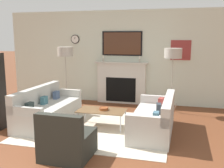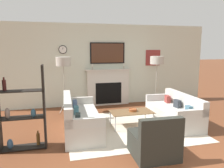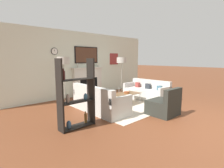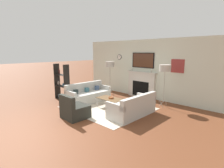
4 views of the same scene
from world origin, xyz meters
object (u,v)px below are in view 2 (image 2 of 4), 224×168
object	(u,v)px
armchair	(154,143)
floor_lamp_right	(157,61)
decorative_bowl	(133,110)
shelf_unit	(21,113)
couch_left	(80,120)
couch_right	(174,113)
floor_lamp_left	(63,62)
coffee_table	(131,112)

from	to	relation	value
armchair	floor_lamp_right	world-z (taller)	floor_lamp_right
armchair	decorative_bowl	world-z (taller)	armchair
armchair	shelf_unit	xyz separation A→B (m)	(-2.30, 0.93, 0.45)
couch_left	floor_lamp_right	world-z (taller)	floor_lamp_right
couch_left	shelf_unit	xyz separation A→B (m)	(-1.15, -0.57, 0.43)
couch_right	decorative_bowl	world-z (taller)	couch_right
floor_lamp_right	couch_left	bearing A→B (deg)	-148.68
floor_lamp_left	shelf_unit	distance (m)	2.51
decorative_bowl	floor_lamp_right	world-z (taller)	floor_lamp_right
floor_lamp_left	shelf_unit	xyz separation A→B (m)	(-0.88, -2.21, -0.80)
decorative_bowl	floor_lamp_right	size ratio (longest dim) A/B	0.12
couch_right	floor_lamp_left	xyz separation A→B (m)	(-2.68, 1.63, 1.24)
coffee_table	couch_left	bearing A→B (deg)	-177.66
armchair	shelf_unit	size ratio (longest dim) A/B	0.50
coffee_table	floor_lamp_right	distance (m)	2.41
decorative_bowl	armchair	bearing A→B (deg)	-95.73
couch_right	coffee_table	size ratio (longest dim) A/B	1.73
couch_left	coffee_table	xyz separation A→B (m)	(1.27, 0.05, 0.07)
couch_left	floor_lamp_right	distance (m)	3.37
couch_left	decorative_bowl	size ratio (longest dim) A/B	9.53
couch_left	shelf_unit	size ratio (longest dim) A/B	1.19
armchair	floor_lamp_right	size ratio (longest dim) A/B	0.48
shelf_unit	coffee_table	bearing A→B (deg)	14.52
couch_left	armchair	distance (m)	1.89
shelf_unit	armchair	bearing A→B (deg)	-21.93
coffee_table	couch_right	bearing A→B (deg)	-2.69
decorative_bowl	floor_lamp_left	world-z (taller)	floor_lamp_left
coffee_table	floor_lamp_left	xyz separation A→B (m)	(-1.53, 1.58, 1.16)
couch_right	coffee_table	distance (m)	1.15
couch_right	shelf_unit	world-z (taller)	shelf_unit
couch_right	couch_left	bearing A→B (deg)	179.96
couch_left	couch_right	bearing A→B (deg)	-0.04
decorative_bowl	couch_left	bearing A→B (deg)	-177.13
floor_lamp_left	decorative_bowl	bearing A→B (deg)	-44.82
couch_right	shelf_unit	size ratio (longest dim) A/B	1.10
coffee_table	decorative_bowl	world-z (taller)	decorative_bowl
armchair	coffee_table	xyz separation A→B (m)	(0.12, 1.55, 0.09)
couch_left	floor_lamp_left	xyz separation A→B (m)	(-0.26, 1.63, 1.22)
decorative_bowl	floor_lamp_left	distance (m)	2.48
couch_left	couch_right	size ratio (longest dim) A/B	1.08
shelf_unit	floor_lamp_right	bearing A→B (deg)	29.95
couch_left	armchair	world-z (taller)	couch_left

